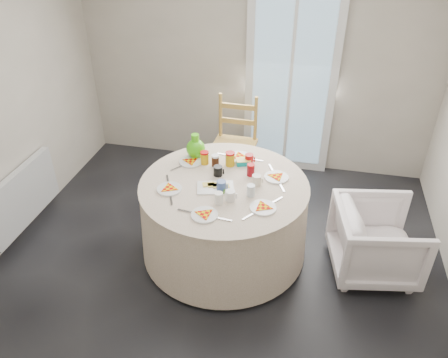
% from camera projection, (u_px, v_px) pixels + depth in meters
% --- Properties ---
extents(floor, '(4.00, 4.00, 0.00)m').
position_uv_depth(floor, '(215.00, 272.00, 3.87)').
color(floor, black).
rests_on(floor, ground).
extents(wall_back, '(4.00, 0.02, 2.60)m').
position_uv_depth(wall_back, '(256.00, 58.00, 4.79)').
color(wall_back, '#BCB5A3').
rests_on(wall_back, floor).
extents(glass_door, '(1.00, 0.08, 2.10)m').
position_uv_depth(glass_door, '(290.00, 84.00, 4.82)').
color(glass_door, silver).
rests_on(glass_door, floor).
extents(radiator, '(0.07, 1.00, 0.55)m').
position_uv_depth(radiator, '(23.00, 197.00, 4.18)').
color(radiator, silver).
rests_on(radiator, floor).
extents(table, '(1.49, 1.49, 0.75)m').
position_uv_depth(table, '(224.00, 219.00, 3.90)').
color(table, beige).
rests_on(table, floor).
extents(wooden_chair, '(0.47, 0.45, 1.03)m').
position_uv_depth(wooden_chair, '(234.00, 149.00, 4.78)').
color(wooden_chair, tan).
rests_on(wooden_chair, floor).
extents(armchair, '(0.76, 0.80, 0.71)m').
position_uv_depth(armchair, '(378.00, 235.00, 3.69)').
color(armchair, white).
rests_on(armchair, floor).
extents(place_settings, '(1.25, 1.25, 0.02)m').
position_uv_depth(place_settings, '(224.00, 182.00, 3.69)').
color(place_settings, silver).
rests_on(place_settings, table).
extents(jar_cluster, '(0.56, 0.39, 0.15)m').
position_uv_depth(jar_cluster, '(226.00, 162.00, 3.86)').
color(jar_cluster, '#A1631C').
rests_on(jar_cluster, table).
extents(butter_tub, '(0.15, 0.13, 0.05)m').
position_uv_depth(butter_tub, '(243.00, 161.00, 3.95)').
color(butter_tub, '#049394').
rests_on(butter_tub, table).
extents(green_pitcher, '(0.23, 0.23, 0.23)m').
position_uv_depth(green_pitcher, '(196.00, 146.00, 4.01)').
color(green_pitcher, '#46C712').
rests_on(green_pitcher, table).
extents(cheese_platter, '(0.34, 0.26, 0.04)m').
position_uv_depth(cheese_platter, '(215.00, 186.00, 3.63)').
color(cheese_platter, silver).
rests_on(cheese_platter, table).
extents(mugs_glasses, '(0.65, 0.65, 0.11)m').
position_uv_depth(mugs_glasses, '(236.00, 179.00, 3.65)').
color(mugs_glasses, gray).
rests_on(mugs_glasses, table).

